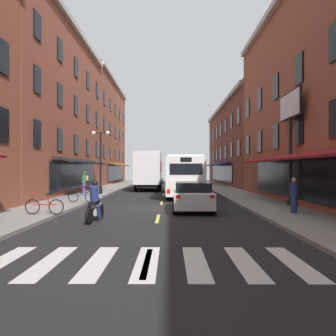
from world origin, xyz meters
The scene contains 16 objects.
ground_plane centered at (0.00, 0.00, -0.05)m, with size 34.80×80.00×0.10m, color black.
lane_centre_dashes centered at (0.00, -0.25, 0.00)m, with size 0.14×73.90×0.01m.
crosswalk_near centered at (0.00, -10.00, 0.00)m, with size 7.10×2.80×0.01m.
sidewalk_left centered at (-5.90, 0.00, 0.07)m, with size 3.00×80.00×0.14m, color gray.
sidewalk_right centered at (5.90, 0.00, 0.07)m, with size 3.00×80.00×0.14m, color gray.
billboard_sign centered at (7.05, 0.44, 4.82)m, with size 0.40×2.94×6.15m.
transit_bus centered at (1.63, 8.62, 1.60)m, with size 2.80×11.16×3.05m.
box_truck centered at (-1.58, 14.92, 1.92)m, with size 2.50×7.15×3.71m.
sedan_near centered at (1.66, -0.75, 0.73)m, with size 2.06×4.53×1.43m.
sedan_mid centered at (-1.50, 26.98, 0.68)m, with size 2.04×4.62×1.32m.
motorcycle_rider centered at (-2.48, -4.28, 0.71)m, with size 0.63×2.07×1.66m.
bicycle_near centered at (-4.68, 1.89, 0.50)m, with size 1.71×0.48×0.91m.
bicycle_mid centered at (-4.89, -3.30, 0.50)m, with size 1.71×0.48×0.91m.
pedestrian_near centered at (-6.27, 8.45, 1.11)m, with size 0.52×0.45×1.81m.
pedestrian_mid centered at (6.02, -2.78, 0.94)m, with size 0.36×0.36×1.57m.
street_lamp_twin centered at (-4.93, 8.29, 2.89)m, with size 1.42×0.32×4.94m.
Camera 1 is at (0.53, -17.38, 2.10)m, focal length 35.10 mm.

